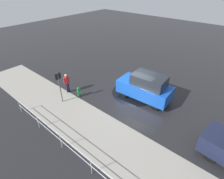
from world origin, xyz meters
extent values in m
plane|color=black|center=(0.00, 0.00, 0.00)|extent=(60.00, 60.00, 0.00)
cube|color=gray|center=(0.00, 4.20, 0.02)|extent=(24.00, 3.20, 0.04)
cube|color=blue|center=(-0.79, -0.58, 0.79)|extent=(3.99, 1.92, 0.99)
cube|color=#1E232B|center=(-1.10, -0.60, 1.67)|extent=(2.42, 1.63, 0.77)
cylinder|color=black|center=(0.46, 0.21, 0.30)|extent=(0.61, 0.25, 0.60)
cylinder|color=black|center=(0.54, -1.22, 0.30)|extent=(0.61, 0.25, 0.60)
cylinder|color=black|center=(-2.11, 0.06, 0.30)|extent=(0.61, 0.25, 0.60)
cylinder|color=black|center=(-2.03, -1.36, 0.30)|extent=(0.61, 0.25, 0.60)
cylinder|color=black|center=(-6.16, 1.86, 0.30)|extent=(0.62, 0.28, 0.60)
cylinder|color=black|center=(-6.31, 0.40, 0.30)|extent=(0.62, 0.28, 0.60)
cylinder|color=#197A2D|center=(3.09, 2.40, 0.31)|extent=(0.22, 0.22, 0.62)
sphere|color=#197A2D|center=(3.09, 2.40, 0.67)|extent=(0.26, 0.26, 0.26)
cylinder|color=#197A2D|center=(2.93, 2.40, 0.38)|extent=(0.10, 0.09, 0.09)
cylinder|color=#197A2D|center=(3.25, 2.40, 0.38)|extent=(0.10, 0.09, 0.09)
cylinder|color=#2D2D2D|center=(3.09, 2.40, 0.03)|extent=(0.31, 0.31, 0.06)
cube|color=#B2262D|center=(4.21, 2.58, 1.12)|extent=(0.29, 0.39, 0.55)
sphere|color=tan|center=(4.21, 2.58, 1.51)|extent=(0.22, 0.22, 0.22)
cylinder|color=#1E1E2D|center=(4.23, 2.49, 0.42)|extent=(0.13, 0.13, 0.85)
cylinder|color=#1E1E2D|center=(4.20, 2.67, 0.42)|extent=(0.13, 0.13, 0.85)
cylinder|color=#B2262D|center=(4.25, 2.34, 1.12)|extent=(0.09, 0.09, 0.50)
cylinder|color=#B2262D|center=(4.18, 2.81, 1.12)|extent=(0.09, 0.09, 0.50)
cylinder|color=#B7BABF|center=(-2.18, 6.17, 0.53)|extent=(0.04, 0.04, 1.05)
cylinder|color=#B7BABF|center=(0.12, 6.17, 0.53)|extent=(0.04, 0.04, 1.05)
cylinder|color=#B7BABF|center=(2.41, 6.17, 0.53)|extent=(0.04, 0.04, 1.05)
cylinder|color=#B7BABF|center=(4.71, 6.17, 0.53)|extent=(0.04, 0.04, 1.05)
cylinder|color=#B7BABF|center=(-1.03, 6.17, 1.00)|extent=(11.48, 0.04, 0.04)
cylinder|color=#B7BABF|center=(-1.03, 6.17, 0.58)|extent=(11.48, 0.04, 0.04)
cylinder|color=#4C4C51|center=(3.48, 3.67, 1.20)|extent=(0.07, 0.07, 2.40)
cube|color=black|center=(3.48, 3.67, 2.15)|extent=(0.04, 0.44, 0.44)
cylinder|color=black|center=(0.11, -0.78, 0.00)|extent=(3.60, 3.60, 0.01)
camera|label=1|loc=(-5.96, 9.16, 7.82)|focal=28.00mm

